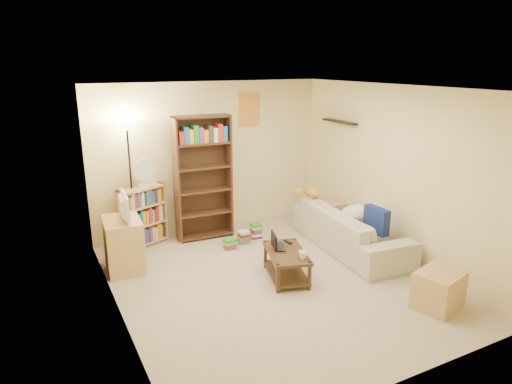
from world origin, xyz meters
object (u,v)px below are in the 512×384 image
coffee_table (286,261)px  desk_fan (144,173)px  sofa (351,229)px  floor_lamp (128,148)px  side_table (328,216)px  mug (303,255)px  television (120,207)px  tabby_cat (309,192)px  laptop (283,247)px  tall_bookshelf (203,175)px  tv_stand (124,244)px  end_cabinet (438,290)px  short_bookshelf (143,216)px

coffee_table → desk_fan: bearing=140.7°
sofa → floor_lamp: 3.58m
floor_lamp → side_table: bearing=-14.9°
side_table → desk_fan: bearing=165.0°
mug → sofa: bearing=27.9°
television → coffee_table: bearing=-120.3°
tabby_cat → laptop: bearing=-135.7°
television → tall_bookshelf: (1.43, 0.61, 0.15)m
sofa → tv_stand: tv_stand is taller
laptop → end_cabinet: 2.00m
laptop → tv_stand: bearing=79.9°
tabby_cat → mug: (-1.12, -1.57, -0.29)m
sofa → short_bookshelf: size_ratio=2.40×
desk_fan → side_table: bearing=-15.0°
mug → short_bookshelf: size_ratio=0.17×
tv_stand → tall_bookshelf: tall_bookshelf is taller
tabby_cat → laptop: 1.65m
tv_stand → floor_lamp: size_ratio=0.37×
tall_bookshelf → side_table: bearing=-15.8°
short_bookshelf → side_table: bearing=-37.5°
coffee_table → television: 2.36m
tall_bookshelf → laptop: bearing=-72.7°
coffee_table → short_bookshelf: short_bookshelf is taller
desk_fan → tall_bookshelf: bearing=-7.1°
tv_stand → desk_fan: desk_fan is taller
laptop → side_table: bearing=-33.4°
mug → tv_stand: (-1.92, 1.58, -0.07)m
side_table → television: bearing=179.0°
tv_stand → coffee_table: bearing=-30.3°
floor_lamp → side_table: floor_lamp is taller
desk_fan → tabby_cat: bearing=-16.2°
tv_stand → short_bookshelf: short_bookshelf is taller
television → tall_bookshelf: tall_bookshelf is taller
sofa → end_cabinet: bearing=179.6°
television → floor_lamp: size_ratio=0.32×
coffee_table → desk_fan: 2.59m
tv_stand → desk_fan: 1.20m
coffee_table → desk_fan: desk_fan is taller
floor_lamp → sofa: bearing=-29.3°
desk_fan → end_cabinet: desk_fan is taller
laptop → desk_fan: (-1.37, 1.87, 0.78)m
mug → tv_stand: tv_stand is taller
tabby_cat → mug: tabby_cat is taller
tall_bookshelf → floor_lamp: tall_bookshelf is taller
short_bookshelf → desk_fan: desk_fan is taller
tabby_cat → tv_stand: 3.07m
tall_bookshelf → end_cabinet: tall_bookshelf is taller
laptop → tall_bookshelf: (-0.45, 1.76, 0.66)m
television → short_bookshelf: size_ratio=0.67×
coffee_table → tall_bookshelf: (-0.43, 1.89, 0.81)m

